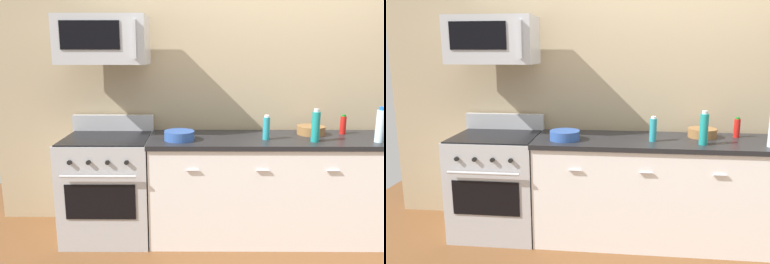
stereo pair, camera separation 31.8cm
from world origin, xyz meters
TOP-DOWN VIEW (x-y plane):
  - ground_plane at (0.00, 0.00)m, footprint 6.64×6.64m
  - back_wall at (0.00, 0.41)m, footprint 5.53×0.10m
  - counter_unit at (0.00, -0.00)m, footprint 2.44×0.66m
  - range_oven at (-1.60, 0.00)m, footprint 0.76×0.69m
  - microwave at (-1.60, 0.05)m, footprint 0.74×0.44m
  - bottle_hot_sauce_red at (0.52, 0.15)m, footprint 0.05×0.05m
  - bottle_sparkling_teal at (0.18, -0.15)m, footprint 0.07×0.07m
  - bottle_water_clear at (0.70, -0.17)m, footprint 0.07×0.07m
  - bottle_dish_soap at (-0.22, -0.08)m, footprint 0.06×0.06m
  - bowl_blue_mixing at (-0.96, -0.10)m, footprint 0.26×0.26m
  - bowl_wooden_salad at (0.23, 0.13)m, footprint 0.25×0.25m

SIDE VIEW (x-z plane):
  - ground_plane at x=0.00m, z-range 0.00..0.00m
  - counter_unit at x=0.00m, z-range 0.00..0.92m
  - range_oven at x=-1.60m, z-range -0.07..1.00m
  - bowl_wooden_salad at x=0.23m, z-range 0.92..1.00m
  - bowl_blue_mixing at x=-0.96m, z-range 0.92..1.00m
  - bottle_hot_sauce_red at x=0.52m, z-range 0.92..1.09m
  - bottle_dish_soap at x=-0.22m, z-range 0.91..1.13m
  - bottle_sparkling_teal at x=0.18m, z-range 0.91..1.19m
  - bottle_water_clear at x=0.70m, z-range 0.91..1.21m
  - back_wall at x=0.00m, z-range 0.00..2.70m
  - microwave at x=-1.60m, z-range 1.55..1.95m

